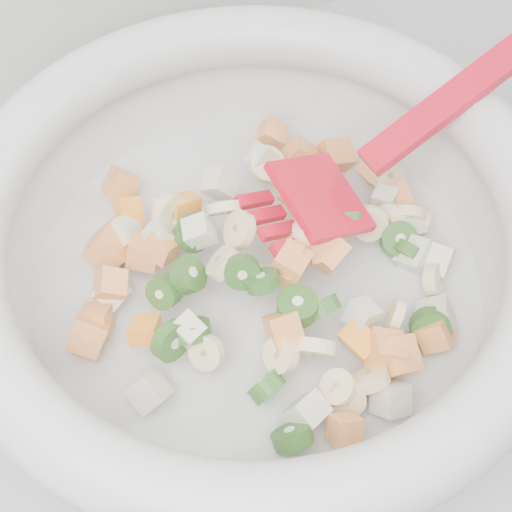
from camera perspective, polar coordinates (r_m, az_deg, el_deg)
counter at (r=0.97m, az=0.86°, el=-18.13°), size 2.00×0.60×0.90m
mixing_bowl at (r=0.51m, az=0.10°, el=0.81°), size 0.50×0.40×0.16m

